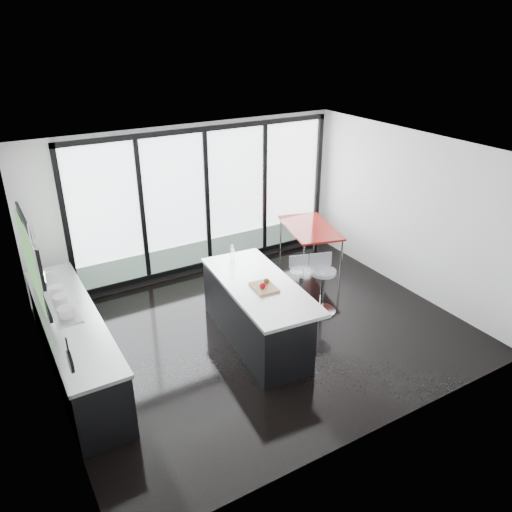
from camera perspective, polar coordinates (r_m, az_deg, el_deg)
floor at (r=7.91m, az=0.48°, el=-8.52°), size 6.00×5.00×0.00m
ceiling at (r=6.77m, az=0.57°, el=11.60°), size 6.00×5.00×0.00m
wall_back at (r=9.42m, az=-5.80°, el=5.74°), size 6.00×0.09×2.80m
wall_front at (r=5.50m, az=14.15°, el=-8.63°), size 6.00×0.00×2.80m
wall_left at (r=6.57m, az=-23.70°, el=-2.63°), size 0.26×5.00×2.80m
wall_right at (r=9.03m, az=17.15°, el=4.71°), size 0.00×5.00×2.80m
counter_cabinets at (r=7.24m, az=-19.99°, el=-9.40°), size 0.69×3.24×1.36m
island at (r=7.46m, az=-0.14°, el=-6.41°), size 1.18×2.39×1.23m
bar_stool_near at (r=8.27m, az=7.58°, el=-4.01°), size 0.61×0.61×0.77m
bar_stool_far at (r=8.40m, az=5.08°, el=-3.72°), size 0.55×0.55×0.68m
red_table at (r=9.87m, az=6.12°, el=1.19°), size 1.22×1.66×0.80m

